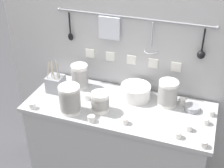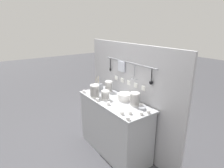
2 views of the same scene
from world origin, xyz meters
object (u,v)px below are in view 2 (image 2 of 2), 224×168
(cup_mid_row, at_px, (141,113))
(cup_beside_plates, at_px, (148,112))
(bowl_stack_tall_left, at_px, (95,91))
(cup_back_right, at_px, (128,118))
(bowl_stack_back_corner, at_px, (135,99))
(cup_front_left, at_px, (106,94))
(cup_front_right, at_px, (108,104))
(cup_back_left, at_px, (98,100))
(cup_centre, at_px, (122,113))
(cup_edge_far, at_px, (130,113))
(bowl_stack_nested_right, at_px, (109,86))
(plate_stack, at_px, (125,97))
(bowl_stack_short_front, at_px, (105,95))
(cup_by_caddy, at_px, (141,105))
(cup_edge_near, at_px, (84,91))
(steel_mixing_bowl, at_px, (142,108))
(cutlery_caddy, at_px, (98,87))

(cup_mid_row, xyz_separation_m, cup_beside_plates, (0.03, 0.10, 0.00))
(bowl_stack_tall_left, bearing_deg, cup_back_right, -3.70)
(bowl_stack_back_corner, distance_m, cup_mid_row, 0.32)
(bowl_stack_tall_left, xyz_separation_m, cup_front_left, (0.05, 0.18, -0.08))
(cup_front_right, distance_m, cup_mid_row, 0.53)
(cup_front_right, xyz_separation_m, cup_front_left, (-0.35, 0.18, 0.00))
(cup_back_left, bearing_deg, cup_front_left, 119.38)
(bowl_stack_back_corner, distance_m, cup_centre, 0.37)
(bowl_stack_back_corner, distance_m, cup_edge_far, 0.31)
(bowl_stack_nested_right, bearing_deg, plate_stack, -0.90)
(cup_back_right, bearing_deg, bowl_stack_back_corner, 128.46)
(plate_stack, bearing_deg, bowl_stack_back_corner, -1.58)
(bowl_stack_short_front, distance_m, cup_centre, 0.57)
(plate_stack, xyz_separation_m, cup_beside_plates, (0.55, -0.04, -0.03))
(cup_front_left, bearing_deg, cup_centre, -16.23)
(cup_front_left, xyz_separation_m, cup_by_caddy, (0.67, 0.17, 0.00))
(cup_back_right, height_order, cup_mid_row, same)
(cup_centre, bearing_deg, bowl_stack_back_corner, 111.56)
(cup_edge_near, bearing_deg, cup_back_left, 0.00)
(bowl_stack_back_corner, relative_size, plate_stack, 0.85)
(cup_back_right, relative_size, cup_beside_plates, 1.00)
(steel_mixing_bowl, distance_m, cup_mid_row, 0.16)
(cup_back_right, bearing_deg, cup_centre, 168.74)
(steel_mixing_bowl, bearing_deg, cup_back_left, -150.45)
(bowl_stack_back_corner, bearing_deg, cup_edge_near, -157.57)
(cup_front_left, bearing_deg, bowl_stack_short_front, -34.68)
(cutlery_caddy, relative_size, cup_mid_row, 5.68)
(bowl_stack_nested_right, bearing_deg, cup_edge_near, -117.43)
(bowl_stack_nested_right, xyz_separation_m, cup_edge_near, (-0.20, -0.38, -0.07))
(cup_edge_far, height_order, cup_by_caddy, same)
(bowl_stack_short_front, bearing_deg, cup_front_right, -21.77)
(bowl_stack_back_corner, xyz_separation_m, cup_front_right, (-0.22, -0.31, -0.07))
(cup_edge_near, xyz_separation_m, cup_back_right, (1.18, 0.00, 0.00))
(bowl_stack_nested_right, bearing_deg, steel_mixing_bowl, -2.01)
(cup_by_caddy, bearing_deg, bowl_stack_tall_left, -154.07)
(bowl_stack_tall_left, height_order, bowl_stack_nested_right, bowl_stack_tall_left)
(cup_front_right, bearing_deg, bowl_stack_back_corner, 54.96)
(bowl_stack_tall_left, bearing_deg, cup_edge_near, -167.75)
(steel_mixing_bowl, relative_size, cup_edge_far, 2.09)
(cup_front_right, relative_size, cup_front_left, 1.00)
(steel_mixing_bowl, xyz_separation_m, cup_front_left, (-0.75, -0.11, 0.00))
(cup_by_caddy, bearing_deg, cup_mid_row, -44.39)
(cutlery_caddy, distance_m, cup_beside_plates, 1.15)
(cup_edge_near, bearing_deg, cup_beside_plates, 15.66)
(cutlery_caddy, height_order, cup_back_right, cutlery_caddy)
(cup_centre, height_order, cup_beside_plates, same)
(bowl_stack_back_corner, xyz_separation_m, cup_back_right, (0.29, -0.37, -0.07))
(cup_mid_row, distance_m, cup_by_caddy, 0.25)
(bowl_stack_back_corner, height_order, cup_edge_far, bowl_stack_back_corner)
(cup_back_right, xyz_separation_m, cup_by_caddy, (-0.19, 0.41, 0.00))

